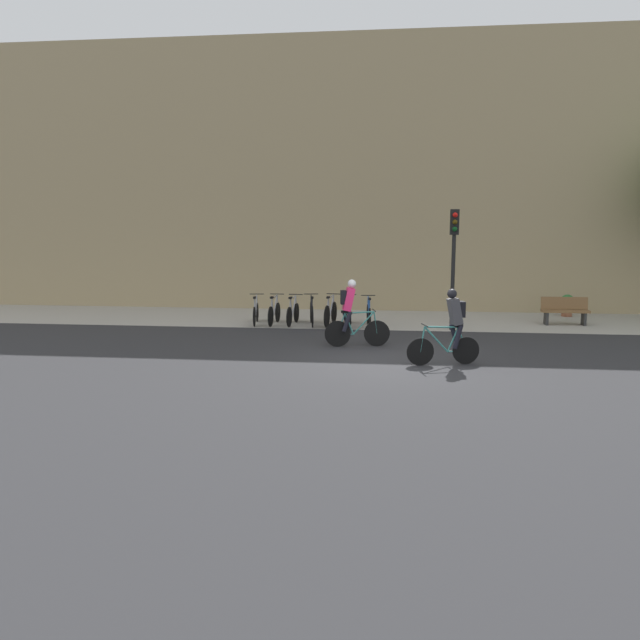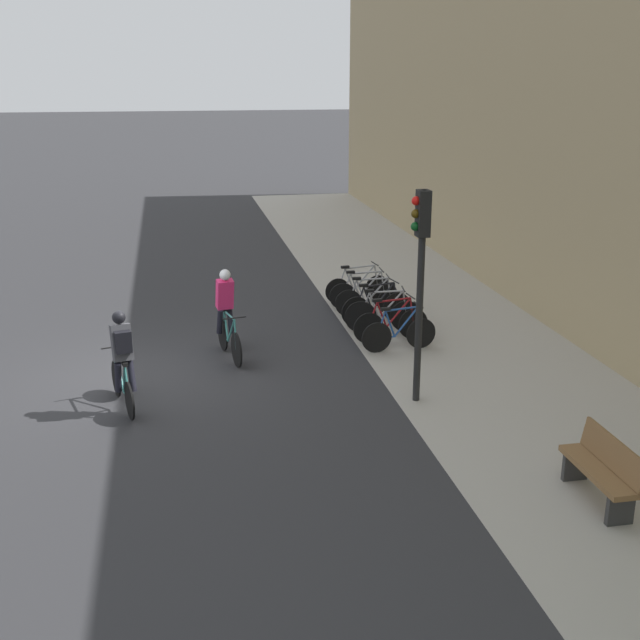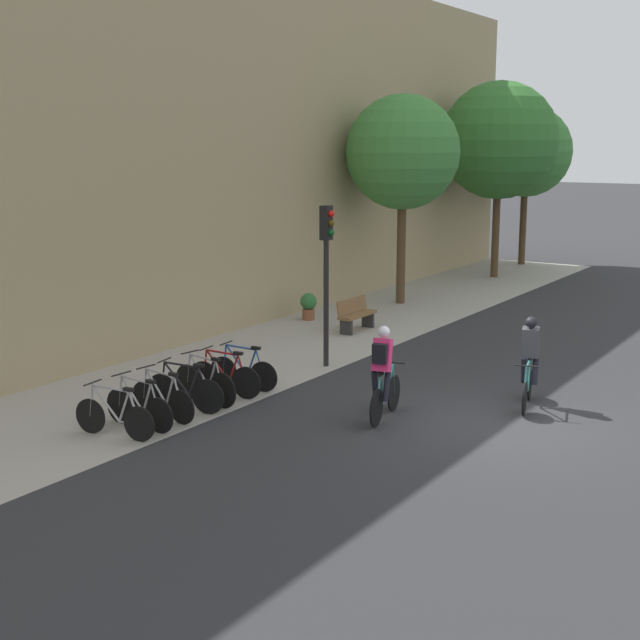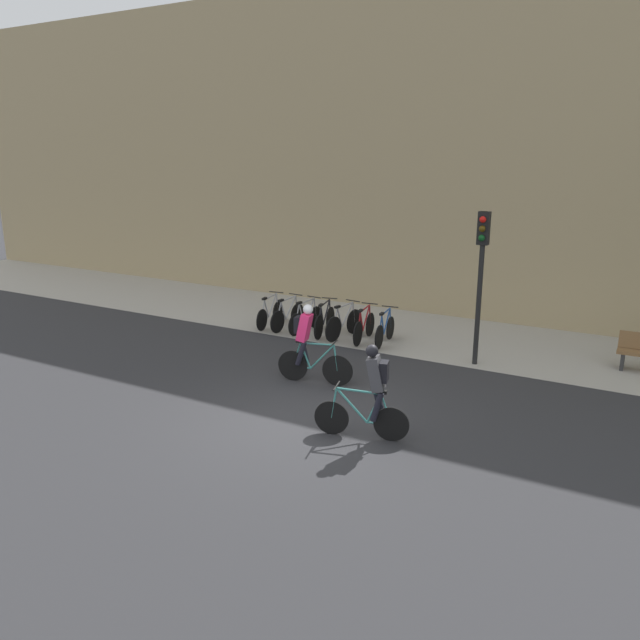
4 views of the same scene
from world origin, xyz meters
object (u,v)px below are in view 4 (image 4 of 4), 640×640
parked_bike_0 (270,313)px  parked_bike_1 (288,316)px  parked_bike_3 (325,321)px  parked_bike_5 (364,327)px  cyclist_pink (308,342)px  traffic_light_pole (481,261)px  cyclist_grey (372,389)px  parked_bike_6 (385,330)px  parked_bike_4 (344,323)px  parked_bike_2 (306,318)px

parked_bike_0 → parked_bike_1: bearing=0.1°
parked_bike_1 → parked_bike_3: size_ratio=0.99×
parked_bike_3 → parked_bike_5: bearing=-0.0°
parked_bike_1 → parked_bike_5: (2.45, 0.00, 0.01)m
cyclist_pink → traffic_light_pole: (2.90, 3.04, 1.59)m
cyclist_grey → parked_bike_5: bearing=116.6°
cyclist_pink → cyclist_grey: bearing=-38.0°
cyclist_grey → parked_bike_6: size_ratio=1.10×
parked_bike_0 → parked_bike_3: parked_bike_3 is taller
cyclist_pink → parked_bike_4: size_ratio=1.06×
traffic_light_pole → parked_bike_1: bearing=175.6°
parked_bike_5 → cyclist_grey: bearing=-63.4°
cyclist_pink → parked_bike_1: (-2.71, 3.47, -0.55)m
parked_bike_3 → parked_bike_4: size_ratio=0.99×
parked_bike_4 → parked_bike_5: size_ratio=1.01×
parked_bike_2 → parked_bike_5: bearing=0.0°
parked_bike_4 → traffic_light_pole: size_ratio=0.46×
cyclist_grey → traffic_light_pole: traffic_light_pole is taller
parked_bike_3 → parked_bike_5: parked_bike_3 is taller
parked_bike_0 → parked_bike_2: (1.22, 0.00, 0.00)m
parked_bike_2 → parked_bike_6: same height
cyclist_pink → parked_bike_0: 4.84m
cyclist_grey → parked_bike_3: 6.67m
traffic_light_pole → parked_bike_4: bearing=173.5°
cyclist_pink → cyclist_grey: 3.09m
parked_bike_2 → parked_bike_4: 1.22m
cyclist_grey → parked_bike_4: cyclist_grey is taller
parked_bike_5 → parked_bike_1: bearing=-180.0°
parked_bike_0 → parked_bike_6: parked_bike_6 is taller
cyclist_pink → parked_bike_2: bearing=121.2°
cyclist_grey → parked_bike_1: size_ratio=1.06×
parked_bike_2 → parked_bike_4: (1.22, 0.00, 0.02)m
parked_bike_2 → parked_bike_4: parked_bike_4 is taller
parked_bike_5 → parked_bike_3: bearing=180.0°
cyclist_pink → parked_bike_1: cyclist_pink is taller
cyclist_pink → parked_bike_3: cyclist_pink is taller
cyclist_pink → parked_bike_2: cyclist_pink is taller
parked_bike_1 → parked_bike_4: 1.84m
parked_bike_6 → parked_bike_3: bearing=180.0°
cyclist_grey → parked_bike_0: size_ratio=1.05×
parked_bike_6 → parked_bike_2: bearing=-180.0°
parked_bike_6 → parked_bike_0: bearing=-180.0°
cyclist_grey → parked_bike_5: size_ratio=1.05×
parked_bike_1 → parked_bike_0: bearing=-179.9°
parked_bike_4 → parked_bike_6: parked_bike_4 is taller
parked_bike_2 → cyclist_pink: bearing=-58.8°
parked_bike_1 → parked_bike_6: (3.06, 0.00, -0.00)m
parked_bike_3 → parked_bike_6: 1.84m
parked_bike_1 → parked_bike_4: parked_bike_4 is taller
cyclist_pink → parked_bike_2: (-2.10, 3.47, -0.56)m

